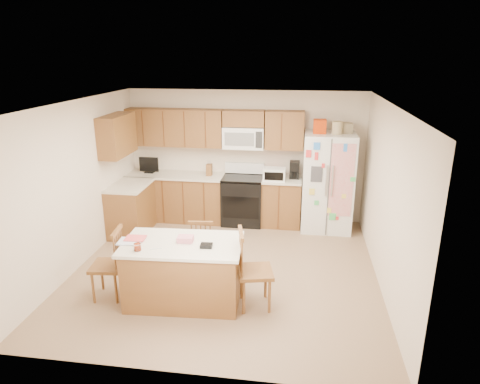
% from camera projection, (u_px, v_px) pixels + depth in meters
% --- Properties ---
extents(ground, '(4.50, 4.50, 0.00)m').
position_uv_depth(ground, '(226.00, 269.00, 6.53)').
color(ground, '#826A54').
rests_on(ground, ground).
extents(room_shell, '(4.60, 4.60, 2.52)m').
position_uv_depth(room_shell, '(225.00, 179.00, 6.08)').
color(room_shell, beige).
rests_on(room_shell, ground).
extents(cabinetry, '(3.36, 1.56, 2.15)m').
position_uv_depth(cabinetry, '(190.00, 177.00, 8.06)').
color(cabinetry, brown).
rests_on(cabinetry, ground).
extents(stove, '(0.76, 0.65, 1.13)m').
position_uv_depth(stove, '(243.00, 199.00, 8.20)').
color(stove, black).
rests_on(stove, ground).
extents(refrigerator, '(0.90, 0.79, 2.04)m').
position_uv_depth(refrigerator, '(328.00, 181.00, 7.79)').
color(refrigerator, white).
rests_on(refrigerator, ground).
extents(island, '(1.62, 0.98, 0.93)m').
position_uv_depth(island, '(183.00, 271.00, 5.60)').
color(island, brown).
rests_on(island, ground).
extents(windsor_chair_left, '(0.45, 0.47, 0.98)m').
position_uv_depth(windsor_chair_left, '(109.00, 265.00, 5.68)').
color(windsor_chair_left, brown).
rests_on(windsor_chair_left, ground).
extents(windsor_chair_back, '(0.41, 0.40, 0.88)m').
position_uv_depth(windsor_chair_back, '(203.00, 247.00, 6.33)').
color(windsor_chair_back, brown).
rests_on(windsor_chair_back, ground).
extents(windsor_chair_right, '(0.52, 0.54, 1.05)m').
position_uv_depth(windsor_chair_right, '(253.00, 271.00, 5.46)').
color(windsor_chair_right, brown).
rests_on(windsor_chair_right, ground).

